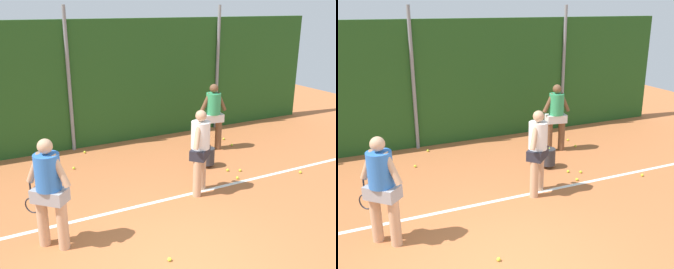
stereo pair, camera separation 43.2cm
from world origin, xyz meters
The scene contains 18 objects.
ground_plane centered at (0.00, 1.86, 0.00)m, with size 25.36×25.36×0.00m, color #B76638.
hedge_fence_backdrop centered at (0.00, 6.34, 1.77)m, with size 16.48×0.25×3.55m, color #23511E.
fence_post_center centered at (0.00, 6.16, 1.95)m, with size 0.10×0.10×3.91m, color gray.
fence_post_right centered at (4.75, 6.16, 1.95)m, with size 0.10×0.10×3.91m, color gray.
court_baseline_paint centered at (0.00, 2.27, 0.00)m, with size 12.04×0.10×0.01m, color white.
player_foreground_near centered at (-1.50, 1.63, 1.08)m, with size 0.69×0.63×1.92m.
player_midcourt centered at (1.75, 2.26, 1.04)m, with size 0.61×0.60×1.85m.
player_backcourt_far centered at (3.47, 4.40, 1.05)m, with size 0.78×0.42×1.88m.
ball_hopper centered at (2.68, 3.40, 0.29)m, with size 0.36×0.36×0.51m.
tennis_ball_0 centered at (0.18, 5.75, 0.03)m, with size 0.07×0.07×0.07m, color #CCDB33.
tennis_ball_2 centered at (2.97, 2.92, 0.03)m, with size 0.07×0.07×0.07m, color #CCDB33.
tennis_ball_5 centered at (0.05, 0.37, 0.03)m, with size 0.07×0.07×0.07m, color #CCDB33.
tennis_ball_7 centered at (4.25, 4.94, 0.03)m, with size 0.07×0.07×0.07m, color #CCDB33.
tennis_ball_8 centered at (3.23, 2.76, 0.03)m, with size 0.07×0.07×0.07m, color #CCDB33.
tennis_ball_9 centered at (2.90, 2.43, 0.03)m, with size 0.07×0.07×0.07m, color #CCDB33.
tennis_ball_10 centered at (4.16, 4.39, 0.03)m, with size 0.07×0.07×0.07m, color #CCDB33.
tennis_ball_11 centered at (4.47, 2.01, 0.03)m, with size 0.07×0.07×0.07m, color #CCDB33.
tennis_ball_12 centered at (-0.37, 4.76, 0.03)m, with size 0.07×0.07×0.07m, color #CCDB33.
Camera 1 is at (-2.42, -4.40, 3.89)m, focal length 42.30 mm.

